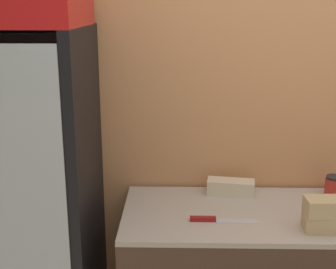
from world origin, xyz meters
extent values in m
cube|color=tan|center=(0.00, 1.24, 1.35)|extent=(5.20, 0.06, 2.70)
cube|color=#BCB2A3|center=(0.00, 0.87, 0.90)|extent=(1.74, 0.64, 0.02)
cube|color=black|center=(-1.38, 1.17, 0.91)|extent=(0.71, 0.04, 1.82)
cube|color=black|center=(-1.05, 0.87, 0.91)|extent=(0.05, 0.64, 1.82)
cube|color=white|center=(-1.38, 1.14, 0.91)|extent=(0.61, 0.02, 1.72)
cube|color=silver|center=(-1.38, 0.55, 0.91)|extent=(0.61, 0.01, 1.72)
cube|color=red|center=(-1.38, 0.84, 1.91)|extent=(0.71, 0.58, 0.18)
cube|color=silver|center=(-1.38, 0.85, 0.92)|extent=(0.59, 0.52, 0.01)
cube|color=silver|center=(-1.38, 0.85, 1.33)|extent=(0.59, 0.52, 0.01)
cylinder|color=gold|center=(-1.17, 0.64, 1.01)|extent=(0.07, 0.07, 0.17)
cylinder|color=gold|center=(-1.17, 0.64, 1.14)|extent=(0.03, 0.03, 0.07)
cylinder|color=#5B2D19|center=(-1.30, 0.63, 1.41)|extent=(0.06, 0.06, 0.14)
cylinder|color=#5B2D19|center=(-1.30, 0.63, 1.51)|extent=(0.02, 0.02, 0.06)
cylinder|color=#2D6B38|center=(-1.40, 0.64, 1.01)|extent=(0.07, 0.07, 0.16)
cylinder|color=navy|center=(-1.19, 0.63, 1.42)|extent=(0.06, 0.06, 0.17)
cylinder|color=navy|center=(-1.19, 0.63, 1.54)|extent=(0.02, 0.02, 0.07)
cube|color=tan|center=(0.10, 0.68, 0.96)|extent=(0.24, 0.12, 0.08)
cube|color=tan|center=(0.10, 0.68, 1.04)|extent=(0.24, 0.12, 0.08)
cube|color=beige|center=(-0.31, 1.09, 0.96)|extent=(0.26, 0.14, 0.08)
cube|color=silver|center=(-0.32, 0.76, 0.92)|extent=(0.20, 0.04, 0.00)
cube|color=maroon|center=(-0.48, 0.76, 0.93)|extent=(0.12, 0.03, 0.02)
cylinder|color=#B72D23|center=(0.24, 1.07, 0.97)|extent=(0.09, 0.09, 0.10)
cylinder|color=#262628|center=(0.24, 1.07, 1.03)|extent=(0.09, 0.09, 0.01)
camera|label=1|loc=(-0.60, -1.28, 1.93)|focal=50.00mm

